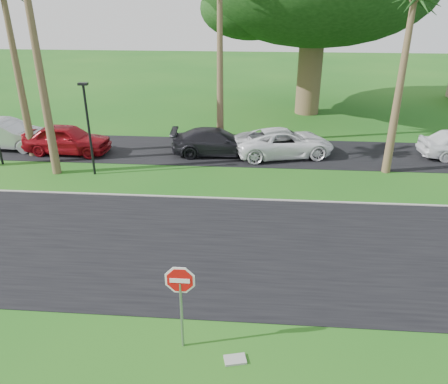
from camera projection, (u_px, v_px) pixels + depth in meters
name	position (u px, v px, depth m)	size (l,w,h in m)	color
ground	(183.00, 277.00, 14.30)	(120.00, 120.00, 0.00)	#145114
road	(192.00, 245.00, 16.11)	(120.00, 8.00, 0.02)	black
parking_strip	(218.00, 151.00, 25.62)	(120.00, 5.00, 0.02)	black
curb	(205.00, 198.00, 19.77)	(120.00, 0.12, 0.06)	gray
stop_sign_near	(180.00, 291.00, 10.81)	(1.05, 0.07, 2.62)	gray
palm_right_near	(414.00, 0.00, 19.30)	(5.00, 5.00, 9.50)	brown
streetlight_right	(88.00, 124.00, 21.33)	(0.45, 0.25, 4.64)	black
car_silver	(7.00, 135.00, 25.78)	(1.80, 5.15, 1.70)	#ACB0B4
car_red	(67.00, 139.00, 25.00)	(1.98, 4.91, 1.67)	maroon
car_dark	(216.00, 142.00, 24.84)	(2.07, 5.10, 1.48)	black
car_minivan	(284.00, 143.00, 24.59)	(2.56, 5.56, 1.54)	white
utility_slab	(235.00, 360.00, 11.06)	(0.55, 0.35, 0.06)	gray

